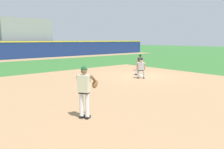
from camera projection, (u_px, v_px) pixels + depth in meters
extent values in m
plane|color=#336B2D|center=(141.00, 76.00, 16.71)|extent=(160.00, 160.00, 0.00)
cube|color=#A87F56|center=(124.00, 89.00, 12.21)|extent=(18.00, 18.00, 0.01)
cube|color=#A87F56|center=(38.00, 59.00, 31.67)|extent=(48.00, 3.20, 0.01)
cube|color=white|center=(141.00, 75.00, 16.71)|extent=(0.38, 0.38, 0.09)
sphere|color=white|center=(126.00, 84.00, 13.40)|extent=(0.07, 0.07, 0.07)
cube|color=black|center=(82.00, 116.00, 7.77)|extent=(0.28, 0.22, 0.09)
cylinder|color=white|center=(82.00, 104.00, 7.67)|extent=(0.15, 0.15, 0.84)
cube|color=black|center=(88.00, 117.00, 7.70)|extent=(0.28, 0.22, 0.09)
cylinder|color=white|center=(87.00, 105.00, 7.59)|extent=(0.15, 0.15, 0.84)
cube|color=black|center=(84.00, 93.00, 7.56)|extent=(0.34, 0.39, 0.06)
cube|color=beige|center=(84.00, 84.00, 7.51)|extent=(0.41, 0.47, 0.60)
sphere|color=brown|center=(84.00, 71.00, 7.46)|extent=(0.21, 0.21, 0.21)
sphere|color=#194C28|center=(84.00, 69.00, 7.45)|extent=(0.20, 0.20, 0.20)
cube|color=#194C28|center=(85.00, 69.00, 7.54)|extent=(0.18, 0.20, 0.02)
cylinder|color=brown|center=(78.00, 83.00, 7.67)|extent=(0.21, 0.17, 0.59)
cylinder|color=brown|center=(94.00, 80.00, 7.69)|extent=(0.50, 0.34, 0.41)
ellipsoid|color=brown|center=(95.00, 84.00, 7.79)|extent=(0.36, 0.32, 0.34)
cube|color=black|center=(144.00, 75.00, 17.04)|extent=(0.28, 0.23, 0.09)
cylinder|color=white|center=(144.00, 72.00, 17.04)|extent=(0.15, 0.15, 0.40)
cube|color=black|center=(136.00, 74.00, 17.23)|extent=(0.28, 0.23, 0.09)
cylinder|color=white|center=(136.00, 71.00, 17.23)|extent=(0.15, 0.15, 0.40)
cube|color=black|center=(140.00, 69.00, 17.10)|extent=(0.35, 0.39, 0.06)
cube|color=beige|center=(140.00, 65.00, 17.05)|extent=(0.41, 0.47, 0.52)
sphere|color=#9E7051|center=(140.00, 60.00, 16.97)|extent=(0.21, 0.21, 0.21)
sphere|color=#194C28|center=(140.00, 59.00, 16.96)|extent=(0.20, 0.20, 0.20)
cube|color=#194C28|center=(140.00, 60.00, 16.88)|extent=(0.18, 0.20, 0.02)
cylinder|color=#9E7051|center=(143.00, 64.00, 16.56)|extent=(0.55, 0.38, 0.24)
cylinder|color=#9E7051|center=(137.00, 66.00, 17.05)|extent=(0.25, 0.20, 0.58)
ellipsoid|color=brown|center=(142.00, 65.00, 16.37)|extent=(0.29, 0.28, 0.35)
cube|color=black|center=(138.00, 78.00, 15.75)|extent=(0.27, 0.25, 0.09)
cylinder|color=#B2B2B7|center=(138.00, 74.00, 15.67)|extent=(0.15, 0.15, 0.50)
cube|color=black|center=(144.00, 78.00, 15.69)|extent=(0.27, 0.25, 0.09)
cylinder|color=#B2B2B7|center=(144.00, 74.00, 15.60)|extent=(0.15, 0.15, 0.50)
cube|color=black|center=(141.00, 70.00, 15.59)|extent=(0.37, 0.39, 0.06)
cube|color=#B2B2B7|center=(141.00, 66.00, 15.55)|extent=(0.44, 0.46, 0.54)
sphere|color=tan|center=(141.00, 61.00, 15.50)|extent=(0.21, 0.21, 0.21)
sphere|color=black|center=(141.00, 60.00, 15.49)|extent=(0.20, 0.20, 0.20)
cube|color=black|center=(141.00, 60.00, 15.58)|extent=(0.19, 0.20, 0.02)
cylinder|color=tan|center=(138.00, 66.00, 15.74)|extent=(0.31, 0.28, 0.56)
cylinder|color=tan|center=(145.00, 66.00, 15.65)|extent=(0.31, 0.28, 0.56)
cube|color=black|center=(142.00, 70.00, 19.67)|extent=(0.28, 0.23, 0.09)
cylinder|color=#515154|center=(142.00, 67.00, 19.66)|extent=(0.15, 0.15, 0.50)
cube|color=black|center=(138.00, 70.00, 19.78)|extent=(0.28, 0.23, 0.09)
cylinder|color=#515154|center=(138.00, 67.00, 19.77)|extent=(0.15, 0.15, 0.50)
cube|color=black|center=(140.00, 64.00, 19.67)|extent=(0.35, 0.39, 0.06)
cube|color=#232326|center=(140.00, 61.00, 19.63)|extent=(0.42, 0.47, 0.54)
sphere|color=brown|center=(140.00, 56.00, 19.55)|extent=(0.21, 0.21, 0.21)
sphere|color=black|center=(140.00, 55.00, 19.53)|extent=(0.20, 0.20, 0.20)
cube|color=black|center=(140.00, 56.00, 19.45)|extent=(0.19, 0.20, 0.02)
cylinder|color=brown|center=(143.00, 61.00, 19.42)|extent=(0.32, 0.25, 0.56)
cylinder|color=brown|center=(137.00, 61.00, 19.56)|extent=(0.32, 0.25, 0.56)
cube|color=navy|center=(32.00, 49.00, 32.96)|extent=(48.00, 0.50, 2.60)
cube|color=gold|center=(32.00, 42.00, 32.76)|extent=(48.00, 0.54, 0.20)
cube|color=gray|center=(23.00, 38.00, 35.50)|extent=(7.80, 5.90, 6.00)
cube|color=gray|center=(28.00, 40.00, 33.95)|extent=(7.40, 0.85, 0.06)
cube|color=navy|center=(6.00, 38.00, 31.74)|extent=(0.47, 0.20, 0.44)
cube|color=navy|center=(10.00, 38.00, 32.11)|extent=(0.47, 0.20, 0.44)
cube|color=navy|center=(14.00, 39.00, 32.49)|extent=(0.47, 0.20, 0.44)
cube|color=navy|center=(18.00, 39.00, 32.87)|extent=(0.47, 0.20, 0.44)
cube|color=navy|center=(22.00, 39.00, 33.24)|extent=(0.47, 0.20, 0.44)
cube|color=navy|center=(26.00, 39.00, 33.62)|extent=(0.47, 0.20, 0.44)
cube|color=navy|center=(30.00, 39.00, 33.99)|extent=(0.47, 0.20, 0.44)
cube|color=navy|center=(33.00, 39.00, 34.37)|extent=(0.47, 0.20, 0.44)
cube|color=navy|center=(37.00, 39.00, 34.75)|extent=(0.47, 0.20, 0.44)
cube|color=navy|center=(41.00, 39.00, 35.12)|extent=(0.47, 0.20, 0.44)
cube|color=navy|center=(44.00, 39.00, 35.50)|extent=(0.47, 0.20, 0.44)
cube|color=navy|center=(47.00, 39.00, 35.87)|extent=(0.47, 0.20, 0.44)
cube|color=gray|center=(25.00, 36.00, 34.50)|extent=(7.40, 0.85, 0.06)
cube|color=navy|center=(4.00, 35.00, 32.29)|extent=(0.47, 0.20, 0.44)
cube|color=navy|center=(8.00, 35.00, 32.66)|extent=(0.47, 0.20, 0.44)
cube|color=navy|center=(12.00, 35.00, 33.04)|extent=(0.47, 0.20, 0.44)
cube|color=navy|center=(16.00, 35.00, 33.42)|extent=(0.47, 0.20, 0.44)
cube|color=navy|center=(20.00, 35.00, 33.79)|extent=(0.47, 0.20, 0.44)
cube|color=navy|center=(24.00, 35.00, 34.17)|extent=(0.47, 0.20, 0.44)
cube|color=navy|center=(28.00, 35.00, 34.54)|extent=(0.47, 0.20, 0.44)
cube|color=navy|center=(31.00, 35.00, 34.92)|extent=(0.47, 0.20, 0.44)
cube|color=navy|center=(35.00, 35.00, 35.30)|extent=(0.47, 0.20, 0.44)
cube|color=navy|center=(38.00, 35.00, 35.67)|extent=(0.47, 0.20, 0.44)
cube|color=navy|center=(42.00, 35.00, 36.05)|extent=(0.47, 0.20, 0.44)
cube|color=navy|center=(45.00, 35.00, 36.42)|extent=(0.47, 0.20, 0.44)
cube|color=gray|center=(23.00, 33.00, 35.05)|extent=(7.40, 0.85, 0.06)
cube|color=navy|center=(2.00, 31.00, 32.84)|extent=(0.47, 0.20, 0.44)
cube|color=navy|center=(6.00, 31.00, 33.21)|extent=(0.47, 0.20, 0.44)
cube|color=navy|center=(10.00, 31.00, 33.59)|extent=(0.47, 0.20, 0.44)
cube|color=navy|center=(14.00, 31.00, 33.96)|extent=(0.47, 0.20, 0.44)
cube|color=navy|center=(18.00, 32.00, 34.34)|extent=(0.47, 0.20, 0.44)
cube|color=navy|center=(22.00, 32.00, 34.72)|extent=(0.47, 0.20, 0.44)
cube|color=navy|center=(25.00, 32.00, 35.09)|extent=(0.47, 0.20, 0.44)
cube|color=navy|center=(29.00, 32.00, 35.47)|extent=(0.47, 0.20, 0.44)
cube|color=navy|center=(33.00, 32.00, 35.84)|extent=(0.47, 0.20, 0.44)
cube|color=navy|center=(36.00, 32.00, 36.22)|extent=(0.47, 0.20, 0.44)
cube|color=navy|center=(39.00, 32.00, 36.60)|extent=(0.47, 0.20, 0.44)
cube|color=navy|center=(43.00, 32.00, 36.97)|extent=(0.47, 0.20, 0.44)
cube|color=gray|center=(21.00, 30.00, 35.60)|extent=(7.40, 0.85, 0.06)
cube|color=navy|center=(0.00, 28.00, 33.39)|extent=(0.47, 0.20, 0.44)
cube|color=navy|center=(4.00, 28.00, 33.76)|extent=(0.47, 0.20, 0.44)
cube|color=navy|center=(8.00, 28.00, 34.14)|extent=(0.47, 0.20, 0.44)
cube|color=navy|center=(12.00, 28.00, 34.51)|extent=(0.47, 0.20, 0.44)
cube|color=navy|center=(16.00, 28.00, 34.89)|extent=(0.47, 0.20, 0.44)
cube|color=navy|center=(20.00, 28.00, 35.27)|extent=(0.47, 0.20, 0.44)
cube|color=navy|center=(23.00, 28.00, 35.64)|extent=(0.47, 0.20, 0.44)
cube|color=navy|center=(27.00, 29.00, 36.02)|extent=(0.47, 0.20, 0.44)
cube|color=navy|center=(30.00, 29.00, 36.39)|extent=(0.47, 0.20, 0.44)
cube|color=navy|center=(34.00, 29.00, 36.77)|extent=(0.47, 0.20, 0.44)
cube|color=navy|center=(37.00, 29.00, 37.15)|extent=(0.47, 0.20, 0.44)
cube|color=navy|center=(41.00, 29.00, 37.52)|extent=(0.47, 0.20, 0.44)
cube|color=gray|center=(19.00, 26.00, 36.15)|extent=(7.40, 0.85, 0.06)
cube|color=navy|center=(2.00, 24.00, 34.31)|extent=(0.47, 0.20, 0.44)
cube|color=navy|center=(6.00, 25.00, 34.69)|extent=(0.47, 0.20, 0.44)
cube|color=navy|center=(10.00, 25.00, 35.06)|extent=(0.47, 0.20, 0.44)
cube|color=navy|center=(14.00, 25.00, 35.44)|extent=(0.47, 0.20, 0.44)
cube|color=navy|center=(18.00, 25.00, 35.82)|extent=(0.47, 0.20, 0.44)
cube|color=navy|center=(21.00, 25.00, 36.19)|extent=(0.47, 0.20, 0.44)
cube|color=navy|center=(25.00, 25.00, 36.57)|extent=(0.47, 0.20, 0.44)
cube|color=navy|center=(28.00, 26.00, 36.94)|extent=(0.47, 0.20, 0.44)
cube|color=navy|center=(32.00, 26.00, 37.32)|extent=(0.47, 0.20, 0.44)
cube|color=navy|center=(35.00, 26.00, 37.70)|extent=(0.47, 0.20, 0.44)
cube|color=navy|center=(38.00, 26.00, 38.07)|extent=(0.47, 0.20, 0.44)
cube|color=gray|center=(17.00, 23.00, 36.70)|extent=(7.40, 0.85, 0.06)
cube|color=navy|center=(1.00, 21.00, 34.86)|extent=(0.47, 0.20, 0.44)
cube|color=navy|center=(5.00, 21.00, 35.24)|extent=(0.47, 0.20, 0.44)
cube|color=navy|center=(8.00, 22.00, 35.61)|extent=(0.47, 0.20, 0.44)
cube|color=navy|center=(12.00, 22.00, 35.99)|extent=(0.47, 0.20, 0.44)
cube|color=navy|center=(16.00, 22.00, 36.36)|extent=(0.47, 0.20, 0.44)
cube|color=navy|center=(19.00, 22.00, 36.74)|extent=(0.47, 0.20, 0.44)
cube|color=navy|center=(23.00, 22.00, 37.12)|extent=(0.47, 0.20, 0.44)
cube|color=navy|center=(26.00, 23.00, 37.49)|extent=(0.47, 0.20, 0.44)
cube|color=navy|center=(30.00, 23.00, 37.87)|extent=(0.47, 0.20, 0.44)
cube|color=navy|center=(33.00, 23.00, 38.24)|extent=(0.47, 0.20, 0.44)
cube|color=navy|center=(36.00, 23.00, 38.62)|extent=(0.47, 0.20, 0.44)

